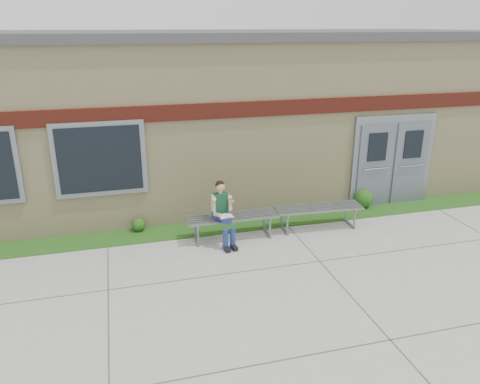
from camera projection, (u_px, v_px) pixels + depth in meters
name	position (u px, v px, depth m)	size (l,w,h in m)	color
ground	(280.00, 281.00, 8.44)	(80.00, 80.00, 0.00)	#9E9E99
grass_strip	(242.00, 224.00, 10.79)	(16.00, 0.80, 0.02)	#264813
school_building	(210.00, 109.00, 13.16)	(16.20, 6.22, 4.20)	beige
bench_left	(232.00, 221.00, 10.02)	(1.97, 0.56, 0.51)	slate
bench_right	(318.00, 212.00, 10.51)	(2.00, 0.67, 0.51)	slate
girl	(223.00, 211.00, 9.67)	(0.48, 0.78, 1.35)	navy
shrub_mid	(139.00, 225.00, 10.40)	(0.30, 0.30, 0.30)	#264813
shrub_east	(363.00, 198.00, 11.73)	(0.47, 0.47, 0.47)	#264813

